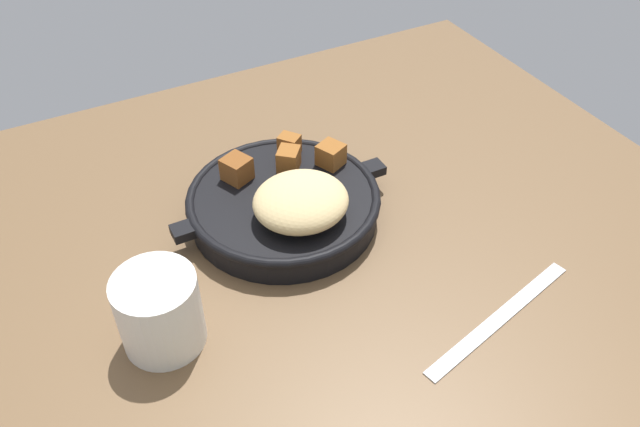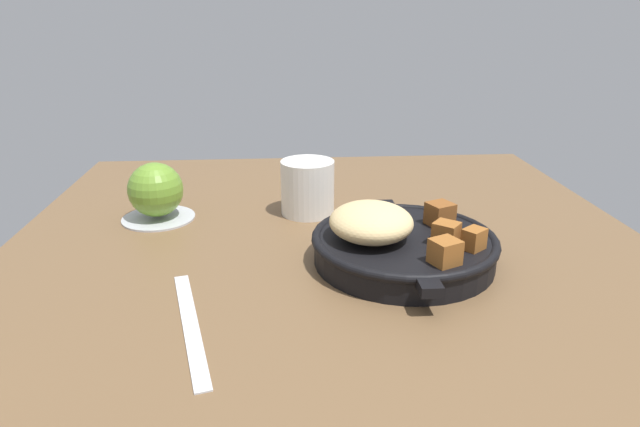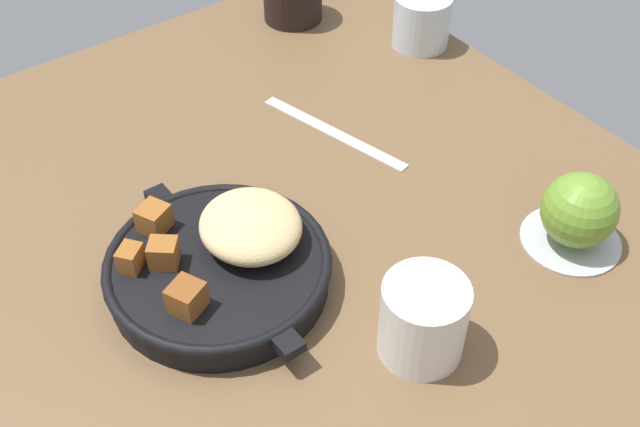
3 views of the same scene
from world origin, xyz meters
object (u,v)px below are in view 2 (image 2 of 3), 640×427
(ceramic_mug_white, at_px, (308,187))
(cast_iron_skillet, at_px, (400,242))
(butter_knife, at_px, (190,324))
(red_apple, at_px, (156,190))

(ceramic_mug_white, bearing_deg, cast_iron_skillet, -150.30)
(butter_knife, height_order, ceramic_mug_white, ceramic_mug_white)
(cast_iron_skillet, xyz_separation_m, butter_knife, (-0.13, 0.25, -0.03))
(red_apple, height_order, butter_knife, red_apple)
(ceramic_mug_white, bearing_deg, red_apple, 92.27)
(butter_knife, bearing_deg, cast_iron_skillet, -75.61)
(butter_knife, relative_size, ceramic_mug_white, 2.64)
(red_apple, height_order, ceramic_mug_white, red_apple)
(cast_iron_skillet, xyz_separation_m, red_apple, (0.18, 0.34, 0.02))
(red_apple, relative_size, butter_knife, 0.37)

